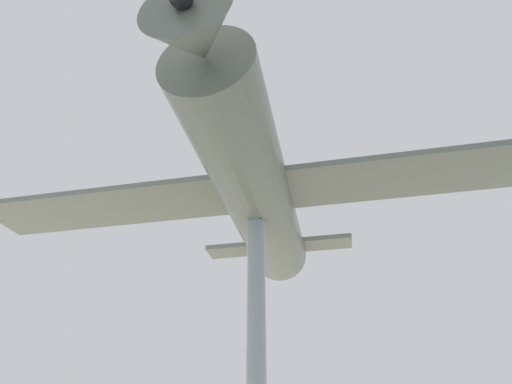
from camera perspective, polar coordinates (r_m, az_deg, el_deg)
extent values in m
cylinder|color=#999EA3|center=(10.34, 0.00, -22.16)|extent=(0.50, 0.50, 7.13)
cylinder|color=slate|center=(12.01, 0.00, 0.00)|extent=(4.49, 10.27, 2.07)
cube|color=slate|center=(12.01, 0.00, 0.00)|extent=(17.77, 6.44, 0.18)
cube|color=slate|center=(15.95, 3.19, -7.81)|extent=(5.77, 2.37, 0.18)
cube|color=slate|center=(16.41, 3.08, -4.40)|extent=(0.45, 1.11, 2.04)
cone|color=slate|center=(7.97, -8.63, 21.40)|extent=(1.99, 1.55, 1.76)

